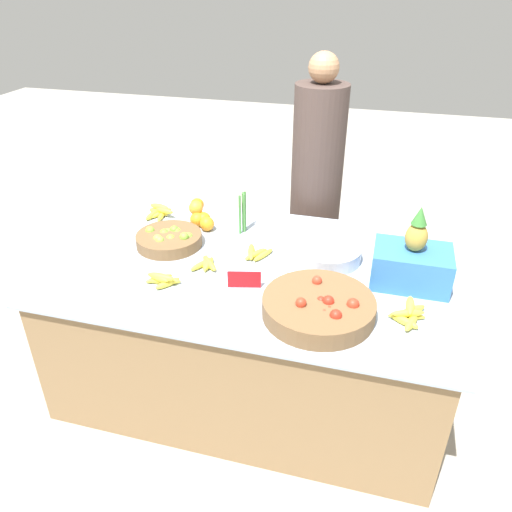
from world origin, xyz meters
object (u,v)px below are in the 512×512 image
at_px(vendor_person, 316,195).
at_px(lime_bowl, 169,239).
at_px(tomato_basket, 319,307).
at_px(produce_crate, 412,263).
at_px(metal_bowl, 327,253).
at_px(price_sign, 245,280).

bearing_deg(vendor_person, lime_bowl, -128.27).
relative_size(lime_bowl, tomato_basket, 0.73).
height_order(lime_bowl, produce_crate, produce_crate).
bearing_deg(lime_bowl, vendor_person, 51.73).
relative_size(metal_bowl, produce_crate, 0.87).
distance_m(price_sign, produce_crate, 0.73).
height_order(tomato_basket, vendor_person, vendor_person).
distance_m(lime_bowl, metal_bowl, 0.79).
height_order(price_sign, produce_crate, produce_crate).
distance_m(price_sign, vendor_person, 1.06).
relative_size(tomato_basket, metal_bowl, 1.41).
bearing_deg(lime_bowl, tomato_basket, -25.28).
bearing_deg(produce_crate, price_sign, -161.57).
distance_m(lime_bowl, vendor_person, 1.00).
xyz_separation_m(lime_bowl, vendor_person, (0.62, 0.78, -0.01)).
bearing_deg(lime_bowl, price_sign, -29.46).
xyz_separation_m(lime_bowl, tomato_basket, (0.82, -0.39, 0.01)).
bearing_deg(price_sign, produce_crate, 4.62).
xyz_separation_m(tomato_basket, metal_bowl, (-0.03, 0.46, -0.01)).
distance_m(tomato_basket, vendor_person, 1.19).
relative_size(tomato_basket, price_sign, 3.17).
bearing_deg(produce_crate, tomato_basket, -135.21).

